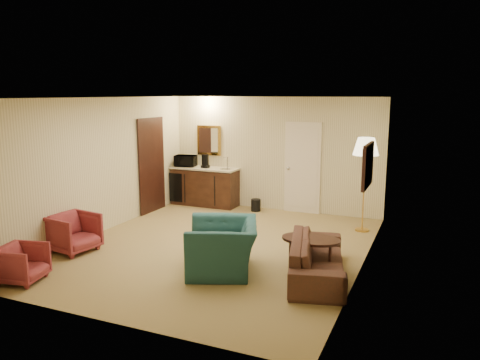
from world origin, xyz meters
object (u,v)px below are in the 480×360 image
Objects in this scene: wetbar_cabinet at (205,186)px; microwave at (186,160)px; teal_armchair at (223,238)px; floor_lamp at (364,185)px; rose_chair_near at (74,231)px; rose_chair_far at (22,262)px; coffee_maker at (205,161)px; coffee_table at (311,254)px; sofa at (317,252)px; waste_bin at (256,205)px.

microwave is at bearing -176.01° from wetbar_cabinet.
wetbar_cabinet is 4.32m from teal_armchair.
teal_armchair is at bearing -59.06° from wetbar_cabinet.
microwave is at bearing 171.13° from floor_lamp.
wetbar_cabinet is 0.80m from microwave.
rose_chair_near is at bearing -97.30° from wetbar_cabinet.
floor_lamp reaches higher than teal_armchair.
floor_lamp is (4.35, 3.19, 0.56)m from rose_chair_near.
floor_lamp is (1.63, 2.99, 0.41)m from teal_armchair.
rose_chair_far is 1.21× the size of microwave.
coffee_maker is (0.28, 5.19, 0.78)m from rose_chair_far.
microwave is at bearing 8.20° from rose_chair_near.
microwave is (-3.95, 3.13, 0.83)m from coffee_table.
sofa reaches higher than waste_bin.
coffee_maker is at bearing 169.83° from floor_lamp.
teal_armchair is 2.91m from rose_chair_far.
rose_chair_near reaches higher than rose_chair_far.
teal_armchair reaches higher than sofa.
coffee_maker reaches higher than rose_chair_near.
teal_armchair is at bearing -62.29° from microwave.
microwave is (-0.50, -0.03, 0.63)m from wetbar_cabinet.
teal_armchair is 1.62× the size of rose_chair_near.
sofa is 2.16× the size of coffee_table.
sofa is 0.27m from coffee_table.
teal_armchair reaches higher than rose_chair_near.
microwave reaches higher than waste_bin.
waste_bin is at bearing 124.14° from coffee_table.
floor_lamp reaches higher than microwave.
rose_chair_near is 2.28× the size of coffee_maker.
waste_bin is (-2.50, 0.64, -0.79)m from floor_lamp.
teal_armchair is at bearing -71.21° from rose_chair_far.
microwave is (-4.35, 0.68, 0.16)m from floor_lamp.
floor_lamp is (0.25, 2.65, 0.55)m from sofa.
wetbar_cabinet reaches higher than waste_bin.
floor_lamp reaches higher than coffee_maker.
wetbar_cabinet reaches higher than coffee_table.
microwave reaches higher than teal_armchair.
coffee_maker reaches higher than sofa.
microwave is 0.53m from coffee_maker.
rose_chair_far is at bearing -161.06° from rose_chair_near.
teal_armchair is at bearing -77.60° from rose_chair_near.
teal_armchair is 1.37m from coffee_table.
coffee_maker is (0.53, 0.01, -0.01)m from microwave.
coffee_table is at bearing 91.11° from teal_armchair.
sofa reaches higher than rose_chair_far.
rose_chair_near is at bearing -98.85° from microwave.
sofa is 3.25× the size of rose_chair_far.
coffee_table is 4.71m from coffee_maker.
coffee_table is at bearing -73.79° from rose_chair_far.
teal_armchair is at bearing 89.93° from sofa.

